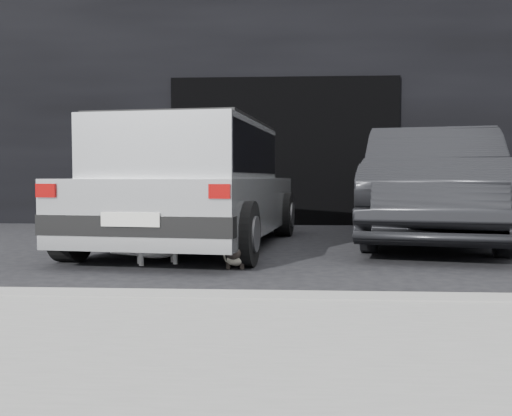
# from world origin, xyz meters

# --- Properties ---
(ground) EXTENTS (80.00, 80.00, 0.00)m
(ground) POSITION_xyz_m (0.00, 0.00, 0.00)
(ground) COLOR black
(ground) RESTS_ON ground
(building_facade) EXTENTS (34.00, 4.00, 5.00)m
(building_facade) POSITION_xyz_m (1.00, 6.00, 2.50)
(building_facade) COLOR black
(building_facade) RESTS_ON ground
(garage_opening) EXTENTS (4.00, 0.10, 2.60)m
(garage_opening) POSITION_xyz_m (1.00, 3.99, 1.30)
(garage_opening) COLOR black
(garage_opening) RESTS_ON ground
(curb) EXTENTS (18.00, 0.25, 0.12)m
(curb) POSITION_xyz_m (1.00, -2.60, 0.06)
(curb) COLOR gray
(curb) RESTS_ON ground
(sidewalk) EXTENTS (18.00, 2.20, 0.11)m
(sidewalk) POSITION_xyz_m (1.00, -3.80, 0.06)
(sidewalk) COLOR gray
(sidewalk) RESTS_ON ground
(silver_hatchback) EXTENTS (2.42, 4.28, 1.51)m
(silver_hatchback) POSITION_xyz_m (-0.04, 0.68, 0.82)
(silver_hatchback) COLOR silver
(silver_hatchback) RESTS_ON ground
(second_car) EXTENTS (2.51, 4.81, 1.51)m
(second_car) POSITION_xyz_m (2.96, 1.44, 0.75)
(second_car) COLOR black
(second_car) RESTS_ON ground
(cat_siamese) EXTENTS (0.28, 0.77, 0.26)m
(cat_siamese) POSITION_xyz_m (0.61, -0.82, 0.12)
(cat_siamese) COLOR beige
(cat_siamese) RESTS_ON ground
(cat_white) EXTENTS (0.76, 0.46, 0.39)m
(cat_white) POSITION_xyz_m (-0.15, -0.64, 0.19)
(cat_white) COLOR white
(cat_white) RESTS_ON ground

